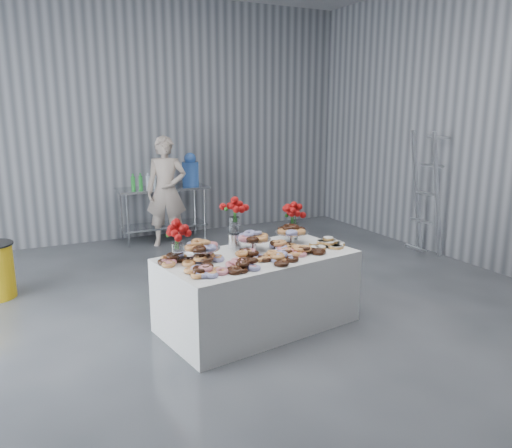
{
  "coord_description": "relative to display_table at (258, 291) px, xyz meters",
  "views": [
    {
      "loc": [
        -1.81,
        -3.96,
        2.15
      ],
      "look_at": [
        0.46,
        0.6,
        0.99
      ],
      "focal_mm": 35.0,
      "sensor_mm": 36.0,
      "label": 1
    }
  ],
  "objects": [
    {
      "name": "cake_stand_mid",
      "position": [
        0.03,
        0.16,
        0.52
      ],
      "size": [
        0.36,
        0.36,
        0.17
      ],
      "color": "silver",
      "rests_on": "display_table"
    },
    {
      "name": "display_table",
      "position": [
        0.0,
        0.0,
        0.0
      ],
      "size": [
        2.03,
        1.28,
        0.75
      ],
      "primitive_type": "cube",
      "rotation": [
        0.0,
        0.0,
        0.15
      ],
      "color": "silver",
      "rests_on": "ground"
    },
    {
      "name": "prep_table",
      "position": [
        0.13,
        3.81,
        0.24
      ],
      "size": [
        1.5,
        0.6,
        0.9
      ],
      "color": "silver",
      "rests_on": "ground"
    },
    {
      "name": "cake_stand_right",
      "position": [
        0.52,
        0.23,
        0.52
      ],
      "size": [
        0.36,
        0.36,
        0.17
      ],
      "color": "silver",
      "rests_on": "display_table"
    },
    {
      "name": "drink_bottles",
      "position": [
        -0.19,
        3.71,
        0.66
      ],
      "size": [
        0.54,
        0.08,
        0.27
      ],
      "primitive_type": null,
      "color": "#268C33",
      "rests_on": "prep_table"
    },
    {
      "name": "bouquet_left",
      "position": [
        -0.78,
        0.13,
        0.67
      ],
      "size": [
        0.26,
        0.26,
        0.42
      ],
      "color": "white",
      "rests_on": "display_table"
    },
    {
      "name": "person",
      "position": [
        0.1,
        3.47,
        0.51
      ],
      "size": [
        0.76,
        0.64,
        1.76
      ],
      "primitive_type": "imported",
      "rotation": [
        0.0,
        0.0,
        -0.41
      ],
      "color": "#CC8C93",
      "rests_on": "ground"
    },
    {
      "name": "cake_stand_left",
      "position": [
        -0.57,
        0.06,
        0.52
      ],
      "size": [
        0.36,
        0.36,
        0.17
      ],
      "color": "silver",
      "rests_on": "display_table"
    },
    {
      "name": "bouquet_center",
      "position": [
        -0.1,
        0.34,
        0.75
      ],
      "size": [
        0.26,
        0.26,
        0.57
      ],
      "color": "silver",
      "rests_on": "display_table"
    },
    {
      "name": "ground",
      "position": [
        -0.33,
        -0.29,
        -0.38
      ],
      "size": [
        9.0,
        9.0,
        0.0
      ],
      "primitive_type": "plane",
      "color": "#34363B",
      "rests_on": "ground"
    },
    {
      "name": "bouquet_right",
      "position": [
        0.65,
        0.4,
        0.67
      ],
      "size": [
        0.26,
        0.26,
        0.42
      ],
      "color": "white",
      "rests_on": "display_table"
    },
    {
      "name": "stepladder",
      "position": [
        3.42,
        1.2,
        0.56
      ],
      "size": [
        0.55,
        0.47,
        1.89
      ],
      "primitive_type": null,
      "rotation": [
        0.0,
        -0.17,
        0.0
      ],
      "color": "silver",
      "rests_on": "ground"
    },
    {
      "name": "donut_mounds",
      "position": [
        0.0,
        -0.05,
        0.42
      ],
      "size": [
        1.91,
        1.06,
        0.09
      ],
      "primitive_type": null,
      "rotation": [
        0.0,
        0.0,
        0.15
      ],
      "color": "#E8A955",
      "rests_on": "display_table"
    },
    {
      "name": "water_jug",
      "position": [
        0.63,
        3.81,
        0.77
      ],
      "size": [
        0.28,
        0.28,
        0.55
      ],
      "color": "#437DE7",
      "rests_on": "prep_table"
    },
    {
      "name": "danish_pile",
      "position": [
        0.76,
        -0.03,
        0.43
      ],
      "size": [
        0.48,
        0.48,
        0.11
      ],
      "primitive_type": null,
      "color": "white",
      "rests_on": "display_table"
    },
    {
      "name": "room_walls",
      "position": [
        -0.6,
        -0.22,
        2.26
      ],
      "size": [
        8.04,
        9.04,
        4.02
      ],
      "color": "gray",
      "rests_on": "ground"
    }
  ]
}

